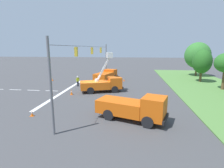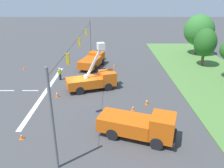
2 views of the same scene
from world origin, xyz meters
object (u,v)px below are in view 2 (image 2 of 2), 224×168
(traffic_cone_foreground_left, at_px, (147,101))
(traffic_cone_mid_left, at_px, (133,108))
(traffic_cone_mid_right, at_px, (22,136))
(utility_truck_support_near, at_px, (139,125))
(traffic_cone_near_bucket, at_px, (57,94))
(traffic_cone_foreground_right, at_px, (114,65))
(traffic_cone_lane_edge_a, at_px, (24,68))
(road_worker, at_px, (60,73))
(tree_west, at_px, (205,43))
(utility_truck_support_far, at_px, (92,61))
(tree_far_west, at_px, (199,30))
(utility_truck_bucket_lift, at_px, (94,80))

(traffic_cone_foreground_left, relative_size, traffic_cone_mid_left, 1.31)
(traffic_cone_mid_left, relative_size, traffic_cone_mid_right, 1.01)
(utility_truck_support_near, distance_m, traffic_cone_near_bucket, 11.60)
(traffic_cone_foreground_left, xyz_separation_m, traffic_cone_foreground_right, (-13.20, -3.37, -0.07))
(traffic_cone_lane_edge_a, bearing_deg, traffic_cone_mid_left, 50.76)
(road_worker, bearing_deg, traffic_cone_mid_left, 47.04)
(tree_west, relative_size, traffic_cone_foreground_left, 8.00)
(utility_truck_support_far, bearing_deg, utility_truck_support_near, 15.69)
(utility_truck_support_far, distance_m, traffic_cone_mid_left, 15.51)
(tree_far_west, bearing_deg, utility_truck_bucket_lift, -47.74)
(traffic_cone_foreground_left, bearing_deg, traffic_cone_foreground_right, -165.68)
(tree_far_west, bearing_deg, road_worker, -59.76)
(tree_west, xyz_separation_m, traffic_cone_foreground_right, (0.61, -14.54, -3.62))
(tree_far_west, distance_m, utility_truck_support_near, 30.98)
(road_worker, distance_m, traffic_cone_foreground_left, 13.27)
(traffic_cone_foreground_left, bearing_deg, tree_far_west, 148.95)
(tree_far_west, relative_size, utility_truck_support_far, 1.12)
(utility_truck_support_far, bearing_deg, traffic_cone_near_bucket, -15.57)
(tree_west, bearing_deg, utility_truck_support_near, -32.86)
(traffic_cone_mid_left, bearing_deg, road_worker, -132.96)
(traffic_cone_mid_right, bearing_deg, utility_truck_support_near, 91.26)
(road_worker, height_order, traffic_cone_near_bucket, road_worker)
(road_worker, distance_m, traffic_cone_mid_left, 12.79)
(tree_west, distance_m, utility_truck_bucket_lift, 19.88)
(utility_truck_support_near, relative_size, utility_truck_support_far, 0.96)
(utility_truck_bucket_lift, height_order, traffic_cone_lane_edge_a, utility_truck_bucket_lift)
(tree_west, xyz_separation_m, utility_truck_bucket_lift, (9.62, -17.20, -2.65))
(tree_far_west, relative_size, road_worker, 4.36)
(tree_west, xyz_separation_m, road_worker, (6.33, -22.11, -2.93))
(traffic_cone_mid_left, relative_size, traffic_cone_near_bucket, 0.78)
(tree_far_west, height_order, tree_west, tree_far_west)
(utility_truck_bucket_lift, height_order, traffic_cone_foreground_right, utility_truck_bucket_lift)
(utility_truck_bucket_lift, bearing_deg, tree_west, 119.21)
(utility_truck_support_far, relative_size, road_worker, 3.90)
(traffic_cone_near_bucket, height_order, traffic_cone_lane_edge_a, traffic_cone_near_bucket)
(traffic_cone_mid_left, bearing_deg, traffic_cone_foreground_right, -172.98)
(traffic_cone_mid_left, height_order, traffic_cone_mid_right, traffic_cone_mid_left)
(utility_truck_bucket_lift, bearing_deg, traffic_cone_near_bucket, -60.91)
(tree_far_west, bearing_deg, traffic_cone_foreground_right, -63.31)
(traffic_cone_mid_right, xyz_separation_m, traffic_cone_near_bucket, (-7.99, 1.06, 0.10))
(utility_truck_support_near, distance_m, traffic_cone_mid_left, 4.72)
(utility_truck_bucket_lift, height_order, traffic_cone_near_bucket, utility_truck_bucket_lift)
(utility_truck_support_far, xyz_separation_m, traffic_cone_foreground_left, (13.33, 6.91, -0.72))
(utility_truck_support_near, relative_size, road_worker, 3.76)
(tree_far_west, xyz_separation_m, traffic_cone_foreground_left, (21.36, -12.86, -4.40))
(tree_west, height_order, utility_truck_support_far, tree_west)
(traffic_cone_foreground_right, bearing_deg, utility_truck_bucket_lift, -16.43)
(tree_west, xyz_separation_m, utility_truck_support_near, (19.66, -12.70, -2.74))
(traffic_cone_mid_left, xyz_separation_m, traffic_cone_mid_right, (4.84, -9.54, -0.00))
(road_worker, height_order, traffic_cone_foreground_left, road_worker)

